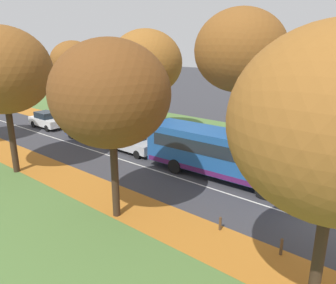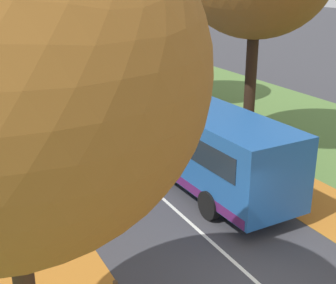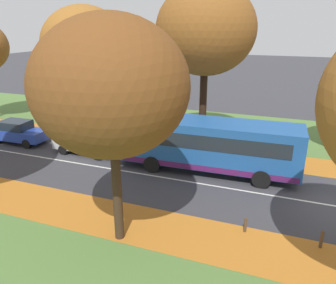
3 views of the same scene
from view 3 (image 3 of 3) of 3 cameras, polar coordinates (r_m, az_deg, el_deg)
The scene contains 13 objects.
leaf_litter_left at distance 17.55m, azimuth -23.01°, elevation -9.24°, with size 2.80×60.00×0.00m, color #B26B23.
grass_verge_right at distance 31.10m, azimuth -14.11°, elevation 4.22°, with size 12.00×90.00×0.01m, color #517538.
leaf_litter_right at distance 24.31m, azimuth -8.40°, elevation 0.27°, with size 2.80×60.00×0.00m, color #B26B23.
road_centre_line at distance 24.48m, azimuth -26.13°, elevation -1.51°, with size 0.12×80.00×0.01m, color silver.
tree_left_near at distance 11.43m, azimuth -9.90°, elevation 9.35°, with size 5.43×5.43×8.51m.
tree_right_near at distance 21.52m, azimuth 6.58°, elevation 18.77°, with size 6.23×6.23×10.54m.
tree_right_mid at distance 25.68m, azimuth -14.27°, elevation 15.96°, with size 6.27×6.27×9.42m.
bollard_second at distance 14.23m, azimuth 25.17°, elevation -15.10°, with size 0.12×0.12×0.74m, color #4C3823.
bollard_third at distance 14.18m, azimuth 13.32°, elevation -13.89°, with size 0.12×0.12×0.65m, color #4C3823.
streetlamp_right at distance 23.46m, azimuth -13.73°, elevation 8.65°, with size 1.89×0.28×6.00m.
bus at distance 18.75m, azimuth 6.71°, elevation -0.15°, with size 2.91×10.48×2.98m.
car_silver_lead at distance 22.17m, azimuth -14.11°, elevation 0.12°, with size 1.82×4.22×1.62m.
car_blue_following at distance 25.76m, azimuth -24.69°, elevation 1.62°, with size 1.93×4.27×1.62m.
Camera 3 is at (-15.38, 2.75, 8.08)m, focal length 35.00 mm.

